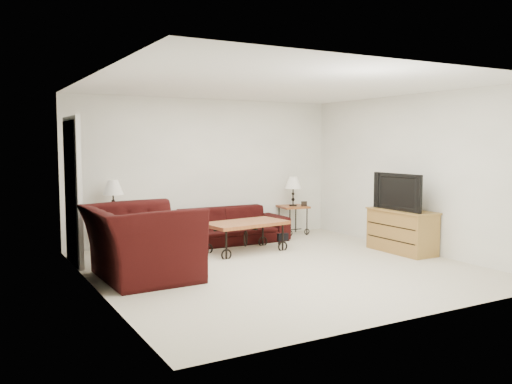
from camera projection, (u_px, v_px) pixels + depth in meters
ground at (280, 267)px, 7.47m from camera, size 5.00×5.00×0.00m
wall_back at (207, 170)px, 9.54m from camera, size 5.00×0.02×2.50m
wall_front at (417, 193)px, 5.19m from camera, size 5.00×0.02×2.50m
wall_left at (95, 185)px, 6.15m from camera, size 0.02×5.00×2.50m
wall_right at (414, 173)px, 8.57m from camera, size 0.02×5.00×2.50m
ceiling at (281, 86)px, 7.25m from camera, size 5.00×5.00×0.00m
doorway at (72, 193)px, 7.62m from camera, size 0.08×0.94×2.04m
sofa at (228, 226)px, 9.29m from camera, size 2.07×0.81×0.61m
side_table_left at (114, 234)px, 8.52m from camera, size 0.60×0.60×0.57m
side_table_right at (293, 220)px, 10.16m from camera, size 0.57×0.57×0.55m
lamp_left at (113, 198)px, 8.46m from camera, size 0.37×0.37×0.57m
lamp_right at (293, 191)px, 10.11m from camera, size 0.35×0.35×0.55m
photo_frame_left at (106, 215)px, 8.28m from camera, size 0.11×0.05×0.10m
photo_frame_right at (304, 204)px, 10.07m from camera, size 0.11×0.05×0.09m
coffee_table at (246, 237)px, 8.53m from camera, size 1.37×0.86×0.48m
armchair at (141, 242)px, 6.83m from camera, size 1.31×1.48×0.94m
throw_pillow at (153, 238)px, 6.85m from camera, size 0.13×0.43×0.42m
tv_stand at (402, 231)px, 8.49m from camera, size 0.47×1.13×0.68m
television at (402, 192)px, 8.42m from camera, size 0.13×1.01×0.58m
backpack at (279, 234)px, 9.07m from camera, size 0.31×0.24×0.39m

